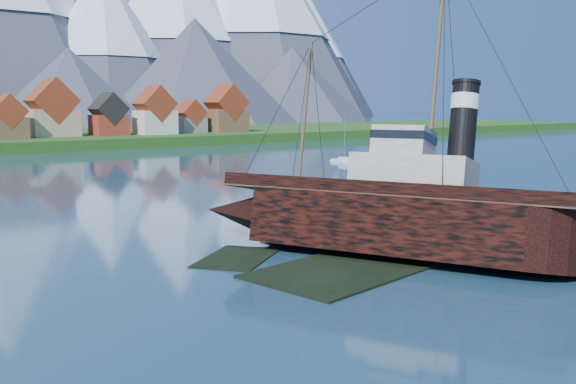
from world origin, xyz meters
TOP-DOWN VIEW (x-y plane):
  - ground at (0.00, 0.00)m, footprint 1400.00×1400.00m
  - shoal at (1.78, 2.15)m, footprint 31.71×21.24m
  - tugboat_wreck at (1.29, 0.64)m, footprint 7.73×33.29m
  - sailboat_d at (57.06, 63.25)m, footprint 2.66×7.68m

SIDE VIEW (x-z plane):
  - shoal at x=1.78m, z-range -0.92..0.22m
  - ground at x=0.00m, z-range 0.00..0.00m
  - sailboat_d at x=57.06m, z-range -4.90..5.37m
  - tugboat_wreck at x=1.29m, z-range -9.89..16.49m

